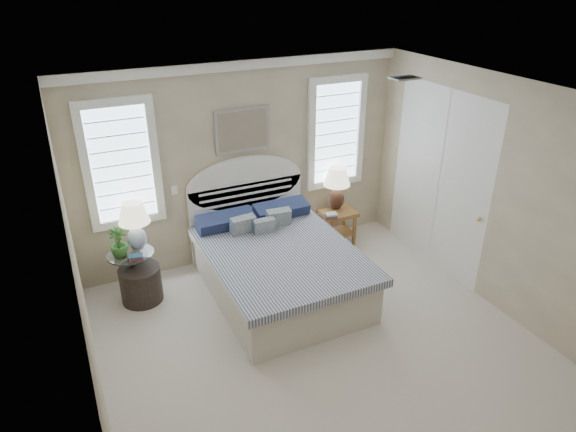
{
  "coord_description": "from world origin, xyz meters",
  "views": [
    {
      "loc": [
        -2.22,
        -3.57,
        3.76
      ],
      "look_at": [
        -0.05,
        1.0,
        1.25
      ],
      "focal_mm": 32.0,
      "sensor_mm": 36.0,
      "label": 1
    }
  ],
  "objects_px": {
    "floor_pot": "(141,284)",
    "bed": "(276,263)",
    "side_table_left": "(133,270)",
    "lamp_right": "(337,183)",
    "nightstand_right": "(338,220)",
    "lamp_left": "(134,221)"
  },
  "relations": [
    {
      "from": "floor_pot",
      "to": "bed",
      "type": "bearing_deg",
      "value": -17.07
    },
    {
      "from": "side_table_left",
      "to": "bed",
      "type": "bearing_deg",
      "value": -19.74
    },
    {
      "from": "bed",
      "to": "lamp_right",
      "type": "height_order",
      "value": "bed"
    },
    {
      "from": "nightstand_right",
      "to": "lamp_right",
      "type": "relative_size",
      "value": 0.84
    },
    {
      "from": "lamp_right",
      "to": "lamp_left",
      "type": "bearing_deg",
      "value": -177.1
    },
    {
      "from": "lamp_right",
      "to": "floor_pot",
      "type": "bearing_deg",
      "value": -173.72
    },
    {
      "from": "side_table_left",
      "to": "lamp_left",
      "type": "height_order",
      "value": "lamp_left"
    },
    {
      "from": "lamp_left",
      "to": "lamp_right",
      "type": "bearing_deg",
      "value": 2.9
    },
    {
      "from": "floor_pot",
      "to": "lamp_right",
      "type": "xyz_separation_m",
      "value": [
        2.92,
        0.32,
        0.69
      ]
    },
    {
      "from": "bed",
      "to": "lamp_left",
      "type": "relative_size",
      "value": 3.71
    },
    {
      "from": "bed",
      "to": "lamp_left",
      "type": "distance_m",
      "value": 1.79
    },
    {
      "from": "lamp_left",
      "to": "lamp_right",
      "type": "distance_m",
      "value": 2.87
    },
    {
      "from": "lamp_right",
      "to": "nightstand_right",
      "type": "bearing_deg",
      "value": -102.91
    },
    {
      "from": "side_table_left",
      "to": "lamp_right",
      "type": "relative_size",
      "value": 1.0
    },
    {
      "from": "floor_pot",
      "to": "side_table_left",
      "type": "bearing_deg",
      "value": 119.4
    },
    {
      "from": "nightstand_right",
      "to": "lamp_right",
      "type": "bearing_deg",
      "value": 77.09
    },
    {
      "from": "side_table_left",
      "to": "lamp_right",
      "type": "xyz_separation_m",
      "value": [
        2.98,
        0.22,
        0.53
      ]
    },
    {
      "from": "floor_pot",
      "to": "lamp_right",
      "type": "height_order",
      "value": "lamp_right"
    },
    {
      "from": "bed",
      "to": "lamp_left",
      "type": "height_order",
      "value": "bed"
    },
    {
      "from": "bed",
      "to": "lamp_left",
      "type": "bearing_deg",
      "value": 156.62
    },
    {
      "from": "lamp_left",
      "to": "floor_pot",
      "type": "bearing_deg",
      "value": -106.85
    },
    {
      "from": "floor_pot",
      "to": "nightstand_right",
      "type": "bearing_deg",
      "value": 4.03
    }
  ]
}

